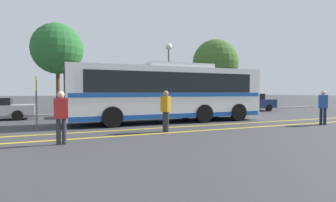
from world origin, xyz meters
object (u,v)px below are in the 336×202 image
Objects in this scene: pedestrian_1 at (61,114)px; parked_car_3 at (249,102)px; transit_bus at (168,91)px; pedestrian_0 at (323,105)px; tree_0 at (57,49)px; pedestrian_2 at (166,108)px; parked_car_2 at (176,104)px; parked_car_1 at (98,107)px; bus_stop_sign at (36,97)px; street_lamp at (169,59)px; tree_1 at (216,63)px.

parked_car_3 is at bearing 32.86° from pedestrian_1.
pedestrian_1 is (-15.32, -9.25, 0.20)m from parked_car_3.
transit_bus is 6.33× the size of pedestrian_0.
tree_0 is at bearing 35.21° from transit_bus.
parked_car_3 is 16.32m from tree_0.
transit_bus is at bearing 133.52° from pedestrian_2.
parked_car_2 is at bearing 172.04° from pedestrian_0.
parked_car_3 is 2.69× the size of pedestrian_0.
parked_car_3 is at bearing 87.91° from parked_car_2.
parked_car_1 is at bearing 77.07° from pedestrian_1.
parked_car_1 is 6.68m from bus_stop_sign.
parked_car_3 is at bearing -70.28° from bus_stop_sign.
parked_car_3 is (9.69, 4.72, -0.94)m from transit_bus.
tree_0 is (-5.70, 8.15, 3.24)m from transit_bus.
parked_car_2 is 2.84× the size of pedestrian_1.
parked_car_3 is (7.18, 0.34, 0.00)m from parked_car_2.
pedestrian_2 is 12.88m from tree_0.
parked_car_3 is at bearing -22.56° from street_lamp.
tree_0 is at bearing 175.31° from street_lamp.
pedestrian_1 is 0.98× the size of pedestrian_2.
street_lamp reaches higher than parked_car_3.
transit_bus is 4.76× the size of bus_stop_sign.
transit_bus is 8.57m from street_lamp.
transit_bus is 1.89× the size of street_lamp.
parked_car_1 is 13.38m from tree_1.
pedestrian_2 is at bearing -70.13° from tree_0.
tree_0 is (-4.17, 11.53, 3.96)m from pedestrian_2.
transit_bus is 6.66m from bus_stop_sign.
transit_bus is 5.78m from parked_car_1.
bus_stop_sign is (-5.04, 2.34, 0.49)m from pedestrian_2.
parked_car_2 is (5.73, -0.31, 0.10)m from parked_car_1.
bus_stop_sign is (-6.57, -1.03, -0.23)m from transit_bus.
parked_car_2 is 9.69m from pedestrian_0.
street_lamp reaches higher than bus_stop_sign.
transit_bus reaches higher than bus_stop_sign.
pedestrian_0 is (9.99, -9.01, 0.34)m from parked_car_1.
pedestrian_0 is 1.03× the size of pedestrian_1.
bus_stop_sign is at bearing -95.41° from tree_0.
pedestrian_0 is at bearing -103.61° from bus_stop_sign.
tree_0 is at bearing -169.06° from pedestrian_0.
transit_bus is 12.85m from tree_1.
pedestrian_0 is at bearing 47.37° from parked_car_1.
transit_bus is 1.62× the size of tree_0.
parked_car_2 is at bearing -58.97° from bus_stop_sign.
tree_1 is at bearing -57.18° from bus_stop_sign.
parked_car_1 is 9.53m from pedestrian_1.
pedestrian_1 is (-12.41, -0.21, -0.03)m from pedestrian_0.
pedestrian_2 is (1.68, -8.06, 0.33)m from parked_car_1.
tree_0 is at bearing 177.85° from pedestrian_2.
transit_bus reaches higher than pedestrian_0.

